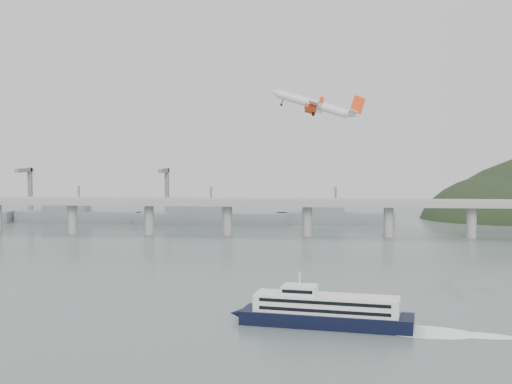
{
  "coord_description": "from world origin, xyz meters",
  "views": [
    {
      "loc": [
        23.05,
        -224.33,
        52.74
      ],
      "look_at": [
        0.0,
        55.0,
        36.0
      ],
      "focal_mm": 48.0,
      "sensor_mm": 36.0,
      "label": 1
    }
  ],
  "objects": [
    {
      "name": "bridge",
      "position": [
        -1.15,
        200.0,
        17.65
      ],
      "size": [
        800.0,
        22.0,
        23.9
      ],
      "color": "#979794",
      "rests_on": "ground"
    },
    {
      "name": "distant_fleet",
      "position": [
        -155.36,
        265.08,
        6.22
      ],
      "size": [
        453.0,
        60.9,
        40.0
      ],
      "color": "slate",
      "rests_on": "ground"
    },
    {
      "name": "airliner",
      "position": [
        24.39,
        67.02,
        72.28
      ],
      "size": [
        41.09,
        37.03,
        14.78
      ],
      "rotation": [
        0.05,
        -0.29,
        3.12
      ],
      "color": "white",
      "rests_on": "ground"
    },
    {
      "name": "ferry",
      "position": [
        27.47,
        -19.28,
        4.36
      ],
      "size": [
        84.8,
        25.71,
        16.08
      ],
      "rotation": [
        0.0,
        0.0,
        -0.18
      ],
      "color": "black",
      "rests_on": "ground"
    },
    {
      "name": "ground",
      "position": [
        0.0,
        0.0,
        0.0
      ],
      "size": [
        900.0,
        900.0,
        0.0
      ],
      "primitive_type": "plane",
      "color": "#566463",
      "rests_on": "ground"
    }
  ]
}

